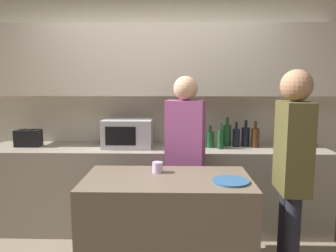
{
  "coord_description": "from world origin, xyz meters",
  "views": [
    {
      "loc": [
        0.2,
        -2.05,
        1.62
      ],
      "look_at": [
        0.14,
        0.54,
        1.26
      ],
      "focal_mm": 35.0,
      "sensor_mm": 36.0,
      "label": 1
    }
  ],
  "objects_px": {
    "potted_plant": "(296,129)",
    "bottle_2": "(220,139)",
    "person_center": "(292,166)",
    "bottle_4": "(236,137)",
    "toaster": "(28,138)",
    "bottle_1": "(210,139)",
    "bottle_0": "(202,138)",
    "bottle_6": "(255,137)",
    "bottle_5": "(246,136)",
    "person_left": "(185,150)",
    "bottle_3": "(227,135)",
    "plate_on_island": "(231,181)",
    "microwave": "(128,133)",
    "cup_0": "(158,167)"
  },
  "relations": [
    {
      "from": "bottle_5",
      "to": "person_center",
      "type": "xyz_separation_m",
      "value": [
        0.07,
        -1.23,
        -0.0
      ]
    },
    {
      "from": "bottle_3",
      "to": "bottle_1",
      "type": "bearing_deg",
      "value": -152.67
    },
    {
      "from": "bottle_2",
      "to": "plate_on_island",
      "type": "relative_size",
      "value": 1.05
    },
    {
      "from": "bottle_5",
      "to": "bottle_6",
      "type": "relative_size",
      "value": 1.01
    },
    {
      "from": "toaster",
      "to": "bottle_1",
      "type": "relative_size",
      "value": 1.11
    },
    {
      "from": "toaster",
      "to": "person_center",
      "type": "xyz_separation_m",
      "value": [
        2.44,
        -1.16,
        0.02
      ]
    },
    {
      "from": "bottle_6",
      "to": "bottle_2",
      "type": "bearing_deg",
      "value": -167.66
    },
    {
      "from": "person_center",
      "to": "bottle_4",
      "type": "bearing_deg",
      "value": 11.25
    },
    {
      "from": "bottle_1",
      "to": "bottle_4",
      "type": "relative_size",
      "value": 0.87
    },
    {
      "from": "bottle_3",
      "to": "person_left",
      "type": "bearing_deg",
      "value": -127.37
    },
    {
      "from": "potted_plant",
      "to": "bottle_4",
      "type": "height_order",
      "value": "potted_plant"
    },
    {
      "from": "bottle_6",
      "to": "person_center",
      "type": "height_order",
      "value": "person_center"
    },
    {
      "from": "bottle_0",
      "to": "plate_on_island",
      "type": "bearing_deg",
      "value": -84.97
    },
    {
      "from": "bottle_3",
      "to": "person_center",
      "type": "distance_m",
      "value": 1.28
    },
    {
      "from": "microwave",
      "to": "bottle_0",
      "type": "xyz_separation_m",
      "value": [
        0.79,
        0.03,
        -0.06
      ]
    },
    {
      "from": "bottle_2",
      "to": "bottle_3",
      "type": "distance_m",
      "value": 0.2
    },
    {
      "from": "bottle_1",
      "to": "plate_on_island",
      "type": "relative_size",
      "value": 0.9
    },
    {
      "from": "potted_plant",
      "to": "bottle_2",
      "type": "relative_size",
      "value": 1.45
    },
    {
      "from": "bottle_5",
      "to": "person_left",
      "type": "height_order",
      "value": "person_left"
    },
    {
      "from": "potted_plant",
      "to": "person_center",
      "type": "xyz_separation_m",
      "value": [
        -0.44,
        -1.16,
        -0.09
      ]
    },
    {
      "from": "cup_0",
      "to": "person_left",
      "type": "xyz_separation_m",
      "value": [
        0.23,
        0.45,
        0.04
      ]
    },
    {
      "from": "bottle_0",
      "to": "bottle_2",
      "type": "relative_size",
      "value": 0.89
    },
    {
      "from": "bottle_0",
      "to": "bottle_6",
      "type": "relative_size",
      "value": 0.87
    },
    {
      "from": "bottle_2",
      "to": "bottle_6",
      "type": "relative_size",
      "value": 0.97
    },
    {
      "from": "toaster",
      "to": "plate_on_island",
      "type": "height_order",
      "value": "toaster"
    },
    {
      "from": "microwave",
      "to": "potted_plant",
      "type": "relative_size",
      "value": 1.32
    },
    {
      "from": "cup_0",
      "to": "microwave",
      "type": "bearing_deg",
      "value": 110.66
    },
    {
      "from": "bottle_1",
      "to": "person_center",
      "type": "bearing_deg",
      "value": -67.92
    },
    {
      "from": "bottle_1",
      "to": "bottle_3",
      "type": "distance_m",
      "value": 0.22
    },
    {
      "from": "bottle_4",
      "to": "bottle_5",
      "type": "height_order",
      "value": "bottle_5"
    },
    {
      "from": "bottle_3",
      "to": "bottle_4",
      "type": "distance_m",
      "value": 0.11
    },
    {
      "from": "person_center",
      "to": "microwave",
      "type": "bearing_deg",
      "value": 51.73
    },
    {
      "from": "bottle_2",
      "to": "bottle_5",
      "type": "xyz_separation_m",
      "value": [
        0.29,
        0.14,
        0.0
      ]
    },
    {
      "from": "toaster",
      "to": "bottle_0",
      "type": "distance_m",
      "value": 1.88
    },
    {
      "from": "bottle_5",
      "to": "bottle_3",
      "type": "bearing_deg",
      "value": 172.53
    },
    {
      "from": "bottle_1",
      "to": "bottle_6",
      "type": "relative_size",
      "value": 0.83
    },
    {
      "from": "bottle_4",
      "to": "plate_on_island",
      "type": "xyz_separation_m",
      "value": [
        -0.26,
        -1.25,
        -0.09
      ]
    },
    {
      "from": "bottle_2",
      "to": "bottle_5",
      "type": "height_order",
      "value": "bottle_5"
    },
    {
      "from": "toaster",
      "to": "bottle_6",
      "type": "xyz_separation_m",
      "value": [
        2.45,
        0.0,
        0.02
      ]
    },
    {
      "from": "potted_plant",
      "to": "plate_on_island",
      "type": "distance_m",
      "value": 1.52
    },
    {
      "from": "microwave",
      "to": "bottle_3",
      "type": "height_order",
      "value": "bottle_3"
    },
    {
      "from": "microwave",
      "to": "bottle_1",
      "type": "bearing_deg",
      "value": -0.77
    },
    {
      "from": "bottle_6",
      "to": "plate_on_island",
      "type": "relative_size",
      "value": 1.08
    },
    {
      "from": "person_center",
      "to": "bottle_3",
      "type": "bearing_deg",
      "value": 14.77
    },
    {
      "from": "plate_on_island",
      "to": "person_left",
      "type": "xyz_separation_m",
      "value": [
        -0.3,
        0.69,
        0.07
      ]
    },
    {
      "from": "toaster",
      "to": "bottle_3",
      "type": "distance_m",
      "value": 2.17
    },
    {
      "from": "person_center",
      "to": "bottle_0",
      "type": "bearing_deg",
      "value": 27.47
    },
    {
      "from": "plate_on_island",
      "to": "bottle_1",
      "type": "bearing_deg",
      "value": 91.0
    },
    {
      "from": "bottle_4",
      "to": "person_center",
      "type": "distance_m",
      "value": 1.21
    },
    {
      "from": "bottle_4",
      "to": "bottle_6",
      "type": "bearing_deg",
      "value": -7.47
    }
  ]
}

